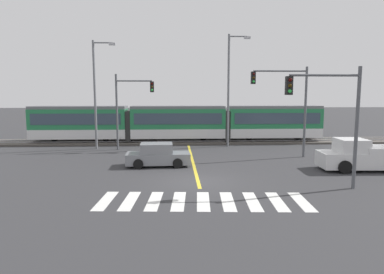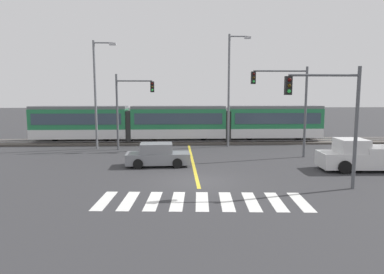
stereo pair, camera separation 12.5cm
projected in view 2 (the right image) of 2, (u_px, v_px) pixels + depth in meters
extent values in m
plane|color=#333335|center=(197.00, 182.00, 18.68)|extent=(200.00, 200.00, 0.00)
cube|color=#4C4742|center=(188.00, 141.00, 33.77)|extent=(120.00, 4.00, 0.18)
cube|color=#939399|center=(188.00, 141.00, 33.03)|extent=(120.00, 0.08, 0.10)
cube|color=#939399|center=(188.00, 139.00, 34.46)|extent=(120.00, 0.08, 0.10)
cube|color=silver|center=(81.00, 133.00, 33.19)|extent=(9.00, 2.60, 0.90)
cube|color=#237A47|center=(80.00, 119.00, 33.01)|extent=(9.00, 2.60, 1.90)
cube|color=#384756|center=(76.00, 119.00, 31.69)|extent=(8.28, 0.04, 1.04)
cube|color=slate|center=(80.00, 107.00, 32.87)|extent=(9.00, 2.39, 0.28)
cylinder|color=black|center=(107.00, 138.00, 33.35)|extent=(0.70, 0.20, 0.70)
cylinder|color=black|center=(55.00, 138.00, 33.13)|extent=(0.70, 0.20, 0.70)
cube|color=silver|center=(178.00, 133.00, 33.61)|extent=(9.00, 2.60, 0.90)
cube|color=#237A47|center=(178.00, 118.00, 33.43)|extent=(9.00, 2.60, 1.90)
cube|color=#384756|center=(178.00, 119.00, 32.12)|extent=(8.28, 0.04, 1.04)
cube|color=slate|center=(178.00, 107.00, 33.30)|extent=(9.00, 2.39, 0.28)
cylinder|color=black|center=(204.00, 137.00, 33.78)|extent=(0.70, 0.20, 0.70)
cylinder|color=black|center=(153.00, 137.00, 33.56)|extent=(0.70, 0.20, 0.70)
cube|color=silver|center=(274.00, 132.00, 34.04)|extent=(9.00, 2.60, 0.90)
cube|color=#237A47|center=(274.00, 118.00, 33.86)|extent=(9.00, 2.60, 1.90)
cube|color=#384756|center=(278.00, 119.00, 32.55)|extent=(8.28, 0.04, 1.04)
cube|color=slate|center=(275.00, 107.00, 33.72)|extent=(9.00, 2.39, 0.28)
cylinder|color=black|center=(298.00, 136.00, 34.20)|extent=(0.70, 0.20, 0.70)
cylinder|color=black|center=(249.00, 137.00, 33.98)|extent=(0.70, 0.20, 0.70)
cube|color=#2D2D2D|center=(130.00, 126.00, 33.31)|extent=(0.50, 2.34, 2.80)
cube|color=#2D2D2D|center=(227.00, 125.00, 33.74)|extent=(0.50, 2.34, 2.80)
cube|color=silver|center=(105.00, 200.00, 15.41)|extent=(0.74, 2.83, 0.01)
cube|color=silver|center=(129.00, 201.00, 15.39)|extent=(0.74, 2.83, 0.01)
cube|color=silver|center=(153.00, 201.00, 15.36)|extent=(0.74, 2.83, 0.01)
cube|color=silver|center=(178.00, 201.00, 15.34)|extent=(0.74, 2.83, 0.01)
cube|color=silver|center=(202.00, 201.00, 15.32)|extent=(0.74, 2.83, 0.01)
cube|color=silver|center=(227.00, 201.00, 15.29)|extent=(0.74, 2.83, 0.01)
cube|color=silver|center=(251.00, 201.00, 15.27)|extent=(0.74, 2.83, 0.01)
cube|color=silver|center=(276.00, 202.00, 15.25)|extent=(0.74, 2.83, 0.01)
cube|color=silver|center=(301.00, 202.00, 15.23)|extent=(0.74, 2.83, 0.01)
cube|color=gold|center=(192.00, 161.00, 24.55)|extent=(0.20, 14.63, 0.01)
cube|color=gray|center=(158.00, 158.00, 22.78)|extent=(4.26, 1.85, 0.72)
cube|color=gray|center=(156.00, 148.00, 22.69)|extent=(2.15, 1.59, 0.64)
cube|color=#384756|center=(171.00, 148.00, 22.77)|extent=(0.15, 1.43, 0.52)
cube|color=#384756|center=(157.00, 146.00, 23.46)|extent=(1.79, 0.10, 0.48)
cylinder|color=black|center=(176.00, 158.00, 23.75)|extent=(0.65, 0.24, 0.64)
cylinder|color=black|center=(177.00, 163.00, 22.06)|extent=(0.65, 0.24, 0.64)
cylinder|color=black|center=(140.00, 159.00, 23.54)|extent=(0.65, 0.24, 0.64)
cylinder|color=black|center=(138.00, 164.00, 21.86)|extent=(0.65, 0.24, 0.64)
cube|color=silver|center=(363.00, 160.00, 21.44)|extent=(5.50, 2.27, 0.96)
cube|color=silver|center=(351.00, 146.00, 21.34)|extent=(1.80, 1.93, 0.84)
cube|color=#384756|center=(339.00, 145.00, 21.35)|extent=(0.20, 1.70, 0.66)
cube|color=silver|center=(376.00, 147.00, 22.26)|extent=(2.70, 0.27, 0.36)
cylinder|color=black|center=(345.00, 167.00, 20.52)|extent=(0.81, 0.33, 0.80)
cylinder|color=black|center=(332.00, 161.00, 22.47)|extent=(0.81, 0.33, 0.80)
cylinder|color=black|center=(380.00, 161.00, 22.43)|extent=(0.81, 0.33, 0.80)
cylinder|color=#515459|center=(117.00, 112.00, 29.03)|extent=(0.18, 0.18, 6.42)
cylinder|color=#515459|center=(134.00, 81.00, 28.76)|extent=(3.00, 0.12, 0.12)
cube|color=black|center=(152.00, 87.00, 28.89)|extent=(0.32, 0.28, 0.90)
sphere|color=#360605|center=(152.00, 84.00, 28.71)|extent=(0.18, 0.18, 0.18)
sphere|color=#3A2706|center=(152.00, 87.00, 28.75)|extent=(0.18, 0.18, 0.18)
sphere|color=green|center=(152.00, 90.00, 28.78)|extent=(0.18, 0.18, 0.18)
cylinder|color=#515459|center=(305.00, 112.00, 25.60)|extent=(0.18, 0.18, 6.77)
cylinder|color=#515459|center=(280.00, 71.00, 25.13)|extent=(4.00, 0.12, 0.12)
cube|color=black|center=(253.00, 78.00, 25.10)|extent=(0.32, 0.28, 0.90)
sphere|color=#360605|center=(254.00, 74.00, 24.92)|extent=(0.18, 0.18, 0.18)
sphere|color=#3A2706|center=(254.00, 78.00, 24.95)|extent=(0.18, 0.18, 0.18)
sphere|color=green|center=(254.00, 81.00, 24.98)|extent=(0.18, 0.18, 0.18)
cylinder|color=#515459|center=(356.00, 129.00, 16.97)|extent=(0.18, 0.18, 6.12)
cylinder|color=#515459|center=(324.00, 75.00, 16.56)|extent=(3.50, 0.12, 0.12)
cube|color=black|center=(288.00, 86.00, 16.54)|extent=(0.32, 0.28, 0.90)
sphere|color=#360605|center=(289.00, 80.00, 16.36)|extent=(0.18, 0.18, 0.18)
sphere|color=#3A2706|center=(289.00, 86.00, 16.40)|extent=(0.18, 0.18, 0.18)
sphere|color=green|center=(289.00, 91.00, 16.43)|extent=(0.18, 0.18, 0.18)
cylinder|color=slate|center=(95.00, 95.00, 29.37)|extent=(0.20, 0.20, 9.25)
cylinder|color=slate|center=(103.00, 43.00, 28.85)|extent=(1.61, 0.12, 0.12)
cube|color=#B2B2B7|center=(113.00, 44.00, 28.90)|extent=(0.56, 0.28, 0.20)
cylinder|color=slate|center=(229.00, 91.00, 30.61)|extent=(0.20, 0.20, 9.99)
cylinder|color=slate|center=(239.00, 36.00, 30.04)|extent=(1.61, 0.12, 0.12)
cube|color=#B2B2B7|center=(248.00, 38.00, 30.09)|extent=(0.56, 0.28, 0.20)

